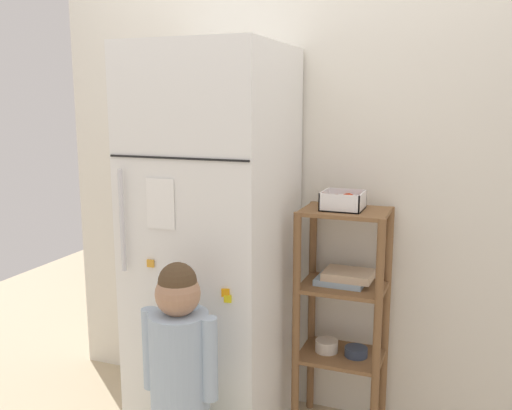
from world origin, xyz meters
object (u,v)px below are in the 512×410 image
object	(u,v)px
refrigerator	(215,247)
pantry_shelf_unit	(343,303)
child_standing	(180,360)
fruit_bin	(344,202)

from	to	relation	value
refrigerator	pantry_shelf_unit	world-z (taller)	refrigerator
refrigerator	child_standing	distance (m)	0.60
pantry_shelf_unit	refrigerator	bearing A→B (deg)	-161.96
refrigerator	fruit_bin	bearing A→B (deg)	17.63
refrigerator	fruit_bin	size ratio (longest dim) A/B	9.95
pantry_shelf_unit	fruit_bin	world-z (taller)	fruit_bin
refrigerator	child_standing	world-z (taller)	refrigerator
pantry_shelf_unit	fruit_bin	xyz separation A→B (m)	(-0.01, -0.01, 0.48)
fruit_bin	child_standing	bearing A→B (deg)	-124.50
refrigerator	fruit_bin	distance (m)	0.62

